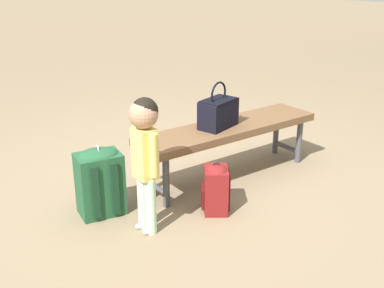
{
  "coord_description": "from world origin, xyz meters",
  "views": [
    {
      "loc": [
        2.69,
        2.13,
        1.67
      ],
      "look_at": [
        0.14,
        0.18,
        0.45
      ],
      "focal_mm": 44.71,
      "sensor_mm": 36.0,
      "label": 1
    }
  ],
  "objects_px": {
    "backpack_small": "(216,187)",
    "child_standing": "(145,145)",
    "backpack_large": "(100,180)",
    "handbag": "(218,112)",
    "park_bench": "(229,132)"
  },
  "relations": [
    {
      "from": "backpack_small",
      "to": "child_standing",
      "type": "bearing_deg",
      "value": -22.64
    },
    {
      "from": "child_standing",
      "to": "backpack_large",
      "type": "height_order",
      "value": "child_standing"
    },
    {
      "from": "child_standing",
      "to": "backpack_large",
      "type": "bearing_deg",
      "value": -86.8
    },
    {
      "from": "park_bench",
      "to": "backpack_large",
      "type": "relative_size",
      "value": 3.2
    },
    {
      "from": "child_standing",
      "to": "backpack_small",
      "type": "relative_size",
      "value": 2.43
    },
    {
      "from": "handbag",
      "to": "child_standing",
      "type": "relative_size",
      "value": 0.4
    },
    {
      "from": "handbag",
      "to": "backpack_small",
      "type": "height_order",
      "value": "handbag"
    },
    {
      "from": "handbag",
      "to": "backpack_small",
      "type": "relative_size",
      "value": 0.98
    },
    {
      "from": "backpack_large",
      "to": "backpack_small",
      "type": "bearing_deg",
      "value": 129.51
    },
    {
      "from": "handbag",
      "to": "park_bench",
      "type": "bearing_deg",
      "value": 156.95
    },
    {
      "from": "backpack_large",
      "to": "backpack_small",
      "type": "distance_m",
      "value": 0.81
    },
    {
      "from": "handbag",
      "to": "backpack_large",
      "type": "height_order",
      "value": "handbag"
    },
    {
      "from": "park_bench",
      "to": "handbag",
      "type": "relative_size",
      "value": 4.48
    },
    {
      "from": "park_bench",
      "to": "handbag",
      "type": "xyz_separation_m",
      "value": [
        0.1,
        -0.04,
        0.18
      ]
    },
    {
      "from": "backpack_large",
      "to": "park_bench",
      "type": "bearing_deg",
      "value": 160.68
    }
  ]
}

